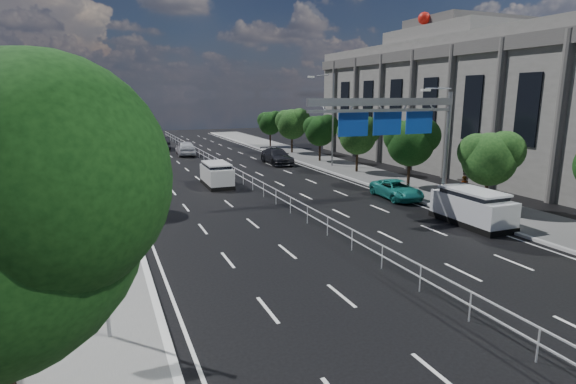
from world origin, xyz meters
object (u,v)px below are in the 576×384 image
overhead_gantry (399,118)px  near_car_silver (185,148)px  parked_car_teal (397,190)px  parked_car_dark (277,156)px  toilet_sign (83,247)px  red_bus (123,137)px  white_minivan (217,175)px  pedestrian_b (464,181)px  pedestrian_a (463,188)px  near_car_dark (163,143)px  silver_minivan (472,207)px

overhead_gantry → near_car_silver: 31.80m
overhead_gantry → parked_car_teal: bearing=51.3°
parked_car_teal → near_car_silver: bearing=112.8°
overhead_gantry → parked_car_dark: bearing=90.7°
toilet_sign → red_bus: (3.45, 48.26, -1.20)m
near_car_silver → white_minivan: bearing=90.5°
parked_car_dark → pedestrian_b: 20.19m
overhead_gantry → white_minivan: size_ratio=2.38×
toilet_sign → pedestrian_a: bearing=22.6°
white_minivan → red_bus: 27.74m
near_car_dark → parked_car_dark: (9.22, -17.57, -0.05)m
red_bus → near_car_silver: red_bus is taller
toilet_sign → near_car_silver: bearing=76.2°
overhead_gantry → pedestrian_b: overhead_gantry is taller
near_car_silver → parked_car_dark: size_ratio=0.93×
near_car_dark → pedestrian_a: (14.45, -38.14, 0.11)m
white_minivan → pedestrian_b: pedestrian_b is taller
near_car_silver → parked_car_dark: 12.93m
white_minivan → silver_minivan: bearing=-55.9°
parked_car_teal → pedestrian_b: bearing=-6.8°
toilet_sign → pedestrian_a: 24.64m
pedestrian_a → red_bus: bearing=-69.8°
silver_minivan → pedestrian_b: size_ratio=2.61×
toilet_sign → pedestrian_b: (24.21, 10.98, -1.90)m
parked_car_teal → silver_minivan: bearing=-85.2°
pedestrian_b → near_car_silver: bearing=-32.3°
white_minivan → parked_car_dark: 12.37m
parked_car_dark → near_car_silver: bearing=126.6°
silver_minivan → parked_car_teal: (0.00, 6.84, -0.33)m
toilet_sign → silver_minivan: bearing=15.0°
red_bus → silver_minivan: red_bus is taller
overhead_gantry → near_car_silver: bearing=104.2°
toilet_sign → overhead_gantry: bearing=29.6°
white_minivan → pedestrian_a: white_minivan is taller
red_bus → near_car_dark: bearing=-10.9°
pedestrian_a → toilet_sign: bearing=16.4°
pedestrian_b → red_bus: bearing=-28.9°
pedestrian_b → parked_car_teal: bearing=20.3°
overhead_gantry → red_bus: overhead_gantry is taller
near_car_silver → silver_minivan: (9.30, -35.37, 0.10)m
near_car_dark → pedestrian_b: 39.93m
near_car_silver → silver_minivan: size_ratio=1.06×
overhead_gantry → parked_car_dark: overhead_gantry is taller
overhead_gantry → silver_minivan: 6.93m
white_minivan → near_car_silver: bearing=87.9°
overhead_gantry → toilet_sign: bearing=-150.4°
silver_minivan → pedestrian_a: bearing=52.3°
white_minivan → near_car_dark: (-0.65, 26.50, -0.07)m
white_minivan → near_car_silver: white_minivan is taller
near_car_silver → silver_minivan: silver_minivan is taller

